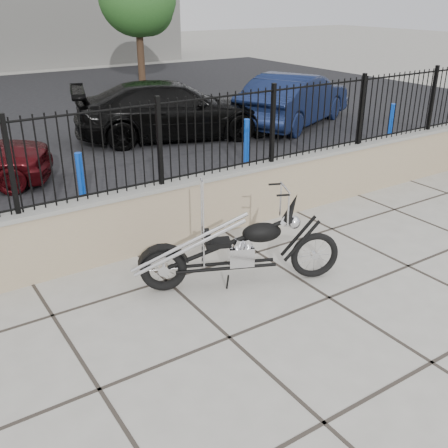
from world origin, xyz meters
name	(u,v)px	position (x,y,z in m)	size (l,w,h in m)	color
ground_plane	(329,298)	(0.00, 0.00, 0.00)	(90.00, 90.00, 0.00)	#99968E
parking_lot	(43,117)	(0.00, 12.50, 0.00)	(30.00, 30.00, 0.00)	black
retaining_wall	(220,201)	(0.00, 2.50, 0.48)	(14.00, 0.36, 0.96)	gray
iron_fence	(220,134)	(0.00, 2.50, 1.56)	(14.00, 0.08, 1.20)	black
chopper_motorcycle	(237,232)	(-0.77, 0.92, 0.74)	(2.47, 0.43, 1.48)	black
car_black	(173,110)	(2.15, 8.04, 0.72)	(2.03, 4.99, 1.45)	black
car_blue	(295,99)	(5.75, 7.46, 0.73)	(1.55, 4.43, 1.46)	#111B3F
bollard_a	(81,181)	(-1.52, 4.58, 0.50)	(0.12, 0.12, 1.01)	#0B17AA
bollard_b	(247,142)	(2.35, 5.07, 0.51)	(0.12, 0.12, 1.02)	blue
bollard_c	(390,127)	(5.91, 4.15, 0.56)	(0.13, 0.13, 1.11)	blue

